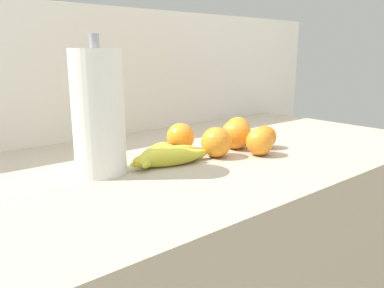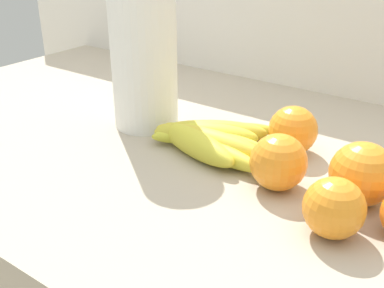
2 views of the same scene
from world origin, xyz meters
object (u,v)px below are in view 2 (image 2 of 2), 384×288
object	(u,v)px
orange_center	(293,130)
paper_towel_roll	(144,50)
banana_bunch	(207,139)
orange_back_right	(362,174)
orange_right	(278,162)
orange_front	(334,208)

from	to	relation	value
orange_center	paper_towel_roll	bearing A→B (deg)	-170.00
orange_center	banana_bunch	bearing A→B (deg)	-147.69
orange_back_right	orange_right	size ratio (longest dim) A/B	1.07
orange_center	paper_towel_roll	distance (m)	0.28
orange_front	orange_center	bearing A→B (deg)	127.00
orange_back_right	paper_towel_roll	world-z (taller)	paper_towel_roll
banana_bunch	orange_back_right	bearing A→B (deg)	-2.67
orange_front	paper_towel_roll	distance (m)	0.42
banana_bunch	orange_back_right	size ratio (longest dim) A/B	2.63
banana_bunch	paper_towel_roll	distance (m)	0.19
orange_right	orange_center	distance (m)	0.12
orange_center	orange_back_right	bearing A→B (deg)	-32.06
orange_right	paper_towel_roll	xyz separation A→B (m)	(-0.29, 0.07, 0.10)
banana_bunch	orange_back_right	distance (m)	0.25
banana_bunch	orange_front	world-z (taller)	orange_front
paper_towel_roll	banana_bunch	bearing A→B (deg)	-9.78
banana_bunch	orange_right	bearing A→B (deg)	-15.63
orange_center	orange_front	world-z (taller)	orange_center
banana_bunch	orange_center	bearing A→B (deg)	32.31
orange_center	orange_right	bearing A→B (deg)	-75.11
orange_right	orange_front	size ratio (longest dim) A/B	1.08
orange_back_right	orange_right	distance (m)	0.11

